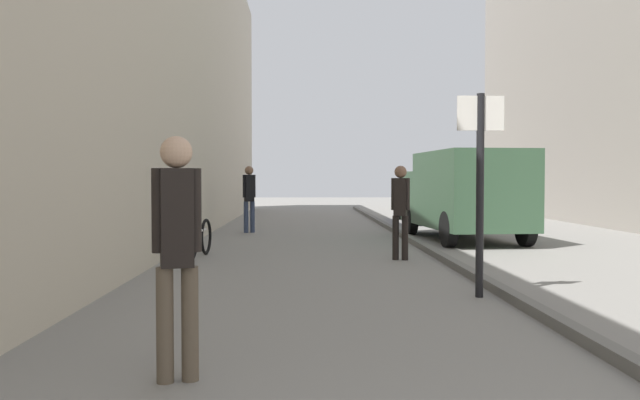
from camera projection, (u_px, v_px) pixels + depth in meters
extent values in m
plane|color=gray|center=(354.00, 254.00, 13.09)|extent=(80.00, 80.00, 0.00)
cube|color=#BCB29E|center=(79.00, 9.00, 12.80)|extent=(3.60, 40.00, 9.71)
cube|color=#615F5B|center=(432.00, 251.00, 13.13)|extent=(0.16, 40.00, 0.12)
cylinder|color=black|center=(396.00, 238.00, 12.21)|extent=(0.12, 0.12, 0.83)
cylinder|color=black|center=(405.00, 238.00, 12.16)|extent=(0.12, 0.12, 0.83)
cube|color=black|center=(400.00, 197.00, 12.16)|extent=(0.28, 0.26, 0.70)
cylinder|color=black|center=(394.00, 194.00, 12.20)|extent=(0.10, 0.10, 0.60)
cylinder|color=black|center=(407.00, 194.00, 12.12)|extent=(0.10, 0.10, 0.60)
sphere|color=brown|center=(401.00, 172.00, 12.15)|extent=(0.23, 0.23, 0.23)
cylinder|color=#2D3851|center=(252.00, 217.00, 18.41)|extent=(0.13, 0.13, 0.88)
cylinder|color=#2D3851|center=(246.00, 217.00, 18.33)|extent=(0.13, 0.13, 0.88)
cube|color=black|center=(249.00, 188.00, 18.34)|extent=(0.30, 0.28, 0.75)
cylinder|color=black|center=(254.00, 186.00, 18.40)|extent=(0.10, 0.10, 0.64)
cylinder|color=black|center=(245.00, 186.00, 18.29)|extent=(0.10, 0.10, 0.64)
sphere|color=brown|center=(249.00, 170.00, 18.33)|extent=(0.24, 0.24, 0.24)
cylinder|color=brown|center=(165.00, 325.00, 4.85)|extent=(0.13, 0.13, 0.86)
cylinder|color=brown|center=(190.00, 324.00, 4.90)|extent=(0.13, 0.13, 0.86)
cube|color=black|center=(177.00, 218.00, 4.85)|extent=(0.28, 0.25, 0.73)
cylinder|color=black|center=(159.00, 210.00, 4.81)|extent=(0.10, 0.10, 0.62)
cylinder|color=black|center=(195.00, 210.00, 4.88)|extent=(0.10, 0.10, 0.62)
sphere|color=tan|center=(176.00, 152.00, 4.83)|extent=(0.24, 0.24, 0.24)
cube|color=#335138|center=(472.00, 190.00, 15.59)|extent=(2.26, 3.70, 1.83)
cube|color=#335138|center=(442.00, 196.00, 18.05)|extent=(2.09, 1.54, 1.37)
cube|color=black|center=(437.00, 185.00, 18.52)|extent=(1.67, 0.17, 0.60)
cylinder|color=black|center=(411.00, 220.00, 17.84)|extent=(0.28, 0.81, 0.80)
cylinder|color=black|center=(474.00, 219.00, 18.03)|extent=(0.28, 0.81, 0.80)
cylinder|color=black|center=(449.00, 229.00, 14.45)|extent=(0.28, 0.81, 0.80)
cylinder|color=black|center=(526.00, 229.00, 14.64)|extent=(0.28, 0.81, 0.80)
cube|color=navy|center=(429.00, 208.00, 22.84)|extent=(1.96, 4.26, 0.55)
cube|color=black|center=(429.00, 190.00, 22.82)|extent=(1.61, 2.58, 0.68)
cylinder|color=black|center=(401.00, 211.00, 24.28)|extent=(0.22, 0.65, 0.64)
cylinder|color=black|center=(445.00, 211.00, 24.26)|extent=(0.22, 0.65, 0.64)
cylinder|color=black|center=(410.00, 215.00, 21.43)|extent=(0.22, 0.65, 0.64)
cylinder|color=black|center=(461.00, 215.00, 21.41)|extent=(0.22, 0.65, 0.64)
cylinder|color=black|center=(480.00, 196.00, 8.32)|extent=(0.10, 0.10, 2.60)
cube|color=white|center=(481.00, 113.00, 8.29)|extent=(0.60, 0.05, 0.44)
torus|color=black|center=(206.00, 237.00, 13.06)|extent=(0.14, 0.72, 0.72)
torus|color=black|center=(191.00, 242.00, 12.01)|extent=(0.14, 0.72, 0.72)
cylinder|color=silver|center=(199.00, 231.00, 12.53)|extent=(0.15, 0.94, 0.05)
cylinder|color=silver|center=(196.00, 220.00, 12.33)|extent=(0.04, 0.04, 0.40)
cube|color=black|center=(196.00, 209.00, 12.33)|extent=(0.12, 0.25, 0.06)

